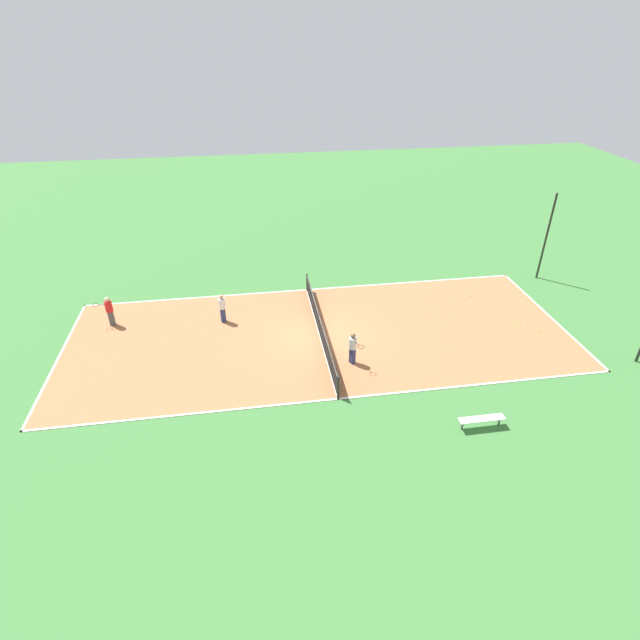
% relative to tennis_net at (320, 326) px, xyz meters
% --- Properties ---
extents(ground_plane, '(80.00, 80.00, 0.00)m').
position_rel_tennis_net_xyz_m(ground_plane, '(0.00, 0.00, -0.57)').
color(ground_plane, '#3D7538').
extents(court_surface, '(10.00, 24.84, 0.02)m').
position_rel_tennis_net_xyz_m(court_surface, '(0.00, 0.00, -0.56)').
color(court_surface, '#AD6B42').
rests_on(court_surface, ground_plane).
extents(tennis_net, '(9.80, 0.10, 1.07)m').
position_rel_tennis_net_xyz_m(tennis_net, '(0.00, 0.00, 0.00)').
color(tennis_net, black).
rests_on(tennis_net, court_surface).
extents(bench, '(0.36, 1.81, 0.45)m').
position_rel_tennis_net_xyz_m(bench, '(7.43, 5.13, -0.17)').
color(bench, silver).
rests_on(bench, ground_plane).
extents(player_near_white, '(0.43, 0.43, 1.57)m').
position_rel_tennis_net_xyz_m(player_near_white, '(-2.09, -4.77, 0.35)').
color(player_near_white, navy).
rests_on(player_near_white, court_surface).
extents(player_far_white, '(0.99, 0.69, 1.58)m').
position_rel_tennis_net_xyz_m(player_far_white, '(2.53, 1.10, 0.36)').
color(player_far_white, navy).
rests_on(player_far_white, court_surface).
extents(player_coach_red, '(0.36, 0.94, 1.60)m').
position_rel_tennis_net_xyz_m(player_coach_red, '(-2.63, -10.43, 0.37)').
color(player_coach_red, '#4C4C51').
rests_on(player_coach_red, court_surface).
extents(tennis_ball_midcourt, '(0.07, 0.07, 0.07)m').
position_rel_tennis_net_xyz_m(tennis_ball_midcourt, '(-2.69, 9.07, -0.51)').
color(tennis_ball_midcourt, '#CCE033').
rests_on(tennis_ball_midcourt, court_surface).
extents(tennis_ball_right_alley, '(0.07, 0.07, 0.07)m').
position_rel_tennis_net_xyz_m(tennis_ball_right_alley, '(1.32, 10.99, -0.51)').
color(tennis_ball_right_alley, '#CCE033').
rests_on(tennis_ball_right_alley, court_surface).
extents(tennis_ball_left_sideline, '(0.07, 0.07, 0.07)m').
position_rel_tennis_net_xyz_m(tennis_ball_left_sideline, '(0.48, 10.43, -0.51)').
color(tennis_ball_left_sideline, '#CCE033').
rests_on(tennis_ball_left_sideline, court_surface).
extents(fence_post_back_left, '(0.12, 0.12, 5.24)m').
position_rel_tennis_net_xyz_m(fence_post_back_left, '(-4.42, 14.10, 2.05)').
color(fence_post_back_left, black).
rests_on(fence_post_back_left, ground_plane).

